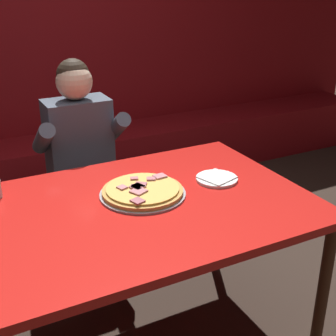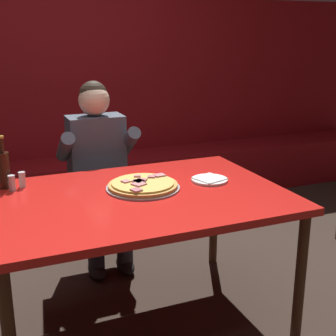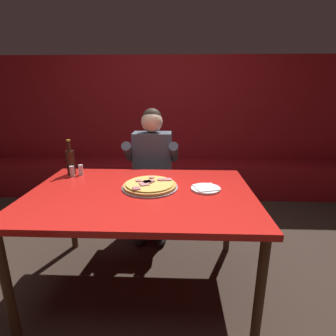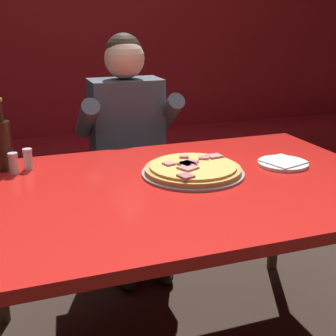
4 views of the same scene
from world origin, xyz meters
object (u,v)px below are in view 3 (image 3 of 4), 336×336
at_px(main_dining_table, 141,201).
at_px(beer_bottle, 71,161).
at_px(diner_seated_blue_shirt, 151,167).
at_px(shaker_parmesan, 72,172).
at_px(plate_white_paper, 206,188).
at_px(shaker_oregano, 81,170).
at_px(pizza, 150,185).

xyz_separation_m(main_dining_table, beer_bottle, (-0.64, 0.38, 0.18)).
bearing_deg(diner_seated_blue_shirt, shaker_parmesan, -141.47).
height_order(shaker_parmesan, diner_seated_blue_shirt, diner_seated_blue_shirt).
relative_size(plate_white_paper, shaker_parmesan, 2.44).
bearing_deg(main_dining_table, beer_bottle, 148.83).
bearing_deg(shaker_parmesan, diner_seated_blue_shirt, 38.53).
relative_size(plate_white_paper, shaker_oregano, 2.44).
distance_m(main_dining_table, plate_white_paper, 0.47).
xyz_separation_m(pizza, diner_seated_blue_shirt, (-0.06, 0.72, -0.08)).
height_order(shaker_oregano, diner_seated_blue_shirt, diner_seated_blue_shirt).
distance_m(beer_bottle, shaker_parmesan, 0.10).
bearing_deg(main_dining_table, plate_white_paper, 7.64).
bearing_deg(beer_bottle, diner_seated_blue_shirt, 33.30).
relative_size(beer_bottle, diner_seated_blue_shirt, 0.23).
bearing_deg(shaker_oregano, main_dining_table, -33.55).
bearing_deg(pizza, shaker_oregano, 154.88).
xyz_separation_m(shaker_parmesan, diner_seated_blue_shirt, (0.60, 0.48, -0.10)).
height_order(main_dining_table, shaker_parmesan, shaker_parmesan).
bearing_deg(plate_white_paper, pizza, 177.32).
bearing_deg(diner_seated_blue_shirt, plate_white_paper, -57.99).
height_order(beer_bottle, shaker_parmesan, beer_bottle).
relative_size(pizza, plate_white_paper, 1.93).
bearing_deg(beer_bottle, pizza, -23.74).
bearing_deg(pizza, plate_white_paper, -2.68).
xyz_separation_m(main_dining_table, shaker_parmesan, (-0.61, 0.32, 0.10)).
xyz_separation_m(beer_bottle, shaker_oregano, (0.09, -0.02, -0.07)).
relative_size(beer_bottle, shaker_parmesan, 3.40).
bearing_deg(beer_bottle, shaker_oregano, -13.52).
bearing_deg(shaker_parmesan, shaker_oregano, 36.58).
xyz_separation_m(pizza, beer_bottle, (-0.69, 0.30, 0.09)).
bearing_deg(shaker_parmesan, plate_white_paper, -13.73).
bearing_deg(main_dining_table, shaker_parmesan, 152.11).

